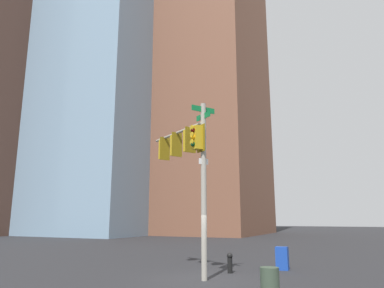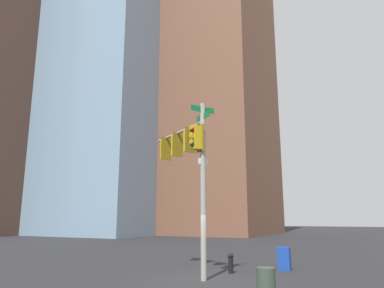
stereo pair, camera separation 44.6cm
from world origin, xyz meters
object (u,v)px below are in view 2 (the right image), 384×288
Objects in this scene: fire_hydrant at (231,262)px; newspaper_box at (284,259)px; signal_pole_assembly at (187,155)px; litter_bin at (266,285)px.

newspaper_box is at bearing -43.81° from fire_hydrant.
signal_pole_assembly is 8.25× the size of fire_hydrant.
newspaper_box is at bearing 8.56° from litter_bin.
signal_pole_assembly reaches higher than litter_bin.
signal_pole_assembly is at bearing 54.59° from litter_bin.
litter_bin reaches higher than fire_hydrant.
signal_pole_assembly is 6.67m from newspaper_box.
litter_bin is at bearing 176.81° from signal_pole_assembly.
fire_hydrant is at bearing 134.46° from newspaper_box.
signal_pole_assembly is 7.57× the size of litter_bin.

